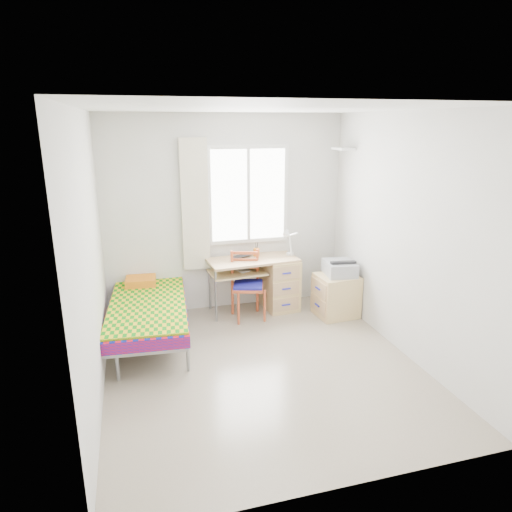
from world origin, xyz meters
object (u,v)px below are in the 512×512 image
Objects in this scene: desk at (275,281)px; printer at (340,268)px; cabinet at (336,296)px; bed at (147,306)px; chair at (248,281)px.

printer reaches higher than desk.
printer is at bearing -33.70° from desk.
bed is at bearing 175.73° from cabinet.
cabinet is (0.71, -0.45, -0.12)m from desk.
desk is 0.90m from printer.
cabinet is at bearing -137.94° from printer.
chair is (1.29, 0.28, 0.10)m from bed.
bed is 3.48× the size of cabinet.
desk is (1.72, 0.45, 0.01)m from bed.
chair reaches higher than bed.
printer is (2.47, 0.03, 0.26)m from bed.
chair reaches higher than cabinet.
cabinet is at bearing 2.96° from chair.
cabinet is at bearing -37.23° from desk.
bed is 1.60× the size of desk.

